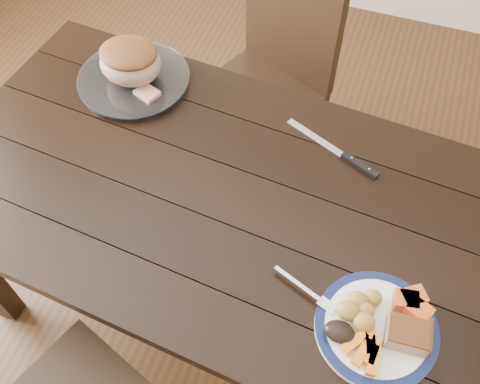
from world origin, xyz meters
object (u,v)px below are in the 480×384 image
(dinner_plate, at_px, (376,329))
(pork_slice, at_px, (407,334))
(chair_far, at_px, (270,74))
(carving_knife, at_px, (348,158))
(roast_joint, at_px, (130,63))
(serving_platter, at_px, (134,80))
(dining_table, at_px, (216,208))
(fork, at_px, (309,292))

(dinner_plate, bearing_deg, pork_slice, -4.76)
(chair_far, height_order, carving_knife, chair_far)
(pork_slice, relative_size, roast_joint, 0.48)
(roast_joint, bearing_deg, carving_knife, -6.39)
(roast_joint, bearing_deg, serving_platter, 0.00)
(dining_table, xyz_separation_m, pork_slice, (0.56, -0.26, 0.13))
(serving_platter, xyz_separation_m, pork_slice, (0.96, -0.56, 0.03))
(dining_table, bearing_deg, roast_joint, 142.32)
(serving_platter, bearing_deg, dining_table, -37.68)
(fork, bearing_deg, dining_table, 166.63)
(dinner_plate, xyz_separation_m, carving_knife, (-0.17, 0.48, -0.00))
(dining_table, relative_size, fork, 9.68)
(carving_knife, bearing_deg, chair_far, 150.45)
(dining_table, height_order, roast_joint, roast_joint)
(fork, xyz_separation_m, roast_joint, (-0.72, 0.53, 0.06))
(fork, bearing_deg, carving_knife, 111.23)
(fork, height_order, roast_joint, roast_joint)
(dining_table, bearing_deg, dinner_plate, -26.73)
(chair_far, height_order, dinner_plate, chair_far)
(serving_platter, xyz_separation_m, roast_joint, (0.00, 0.00, 0.07))
(serving_platter, xyz_separation_m, fork, (0.72, -0.53, 0.01))
(pork_slice, bearing_deg, roast_joint, 149.58)
(serving_platter, distance_m, fork, 0.90)
(chair_far, distance_m, dinner_plate, 1.15)
(serving_platter, height_order, pork_slice, pork_slice)
(roast_joint, bearing_deg, dinner_plate, -31.92)
(serving_platter, xyz_separation_m, carving_knife, (0.72, -0.08, -0.00))
(roast_joint, relative_size, carving_knife, 0.64)
(dinner_plate, height_order, pork_slice, pork_slice)
(dining_table, xyz_separation_m, carving_knife, (0.32, 0.23, 0.10))
(serving_platter, distance_m, roast_joint, 0.07)
(serving_platter, distance_m, pork_slice, 1.11)
(serving_platter, distance_m, carving_knife, 0.72)
(dinner_plate, bearing_deg, dining_table, 153.27)
(dinner_plate, height_order, serving_platter, serving_platter)
(chair_far, height_order, pork_slice, chair_far)
(dining_table, distance_m, carving_knife, 0.41)
(chair_far, height_order, roast_joint, chair_far)
(serving_platter, bearing_deg, chair_far, 51.81)
(dinner_plate, bearing_deg, serving_platter, 148.08)
(chair_far, relative_size, dinner_plate, 3.26)
(pork_slice, xyz_separation_m, fork, (-0.23, 0.04, -0.02))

